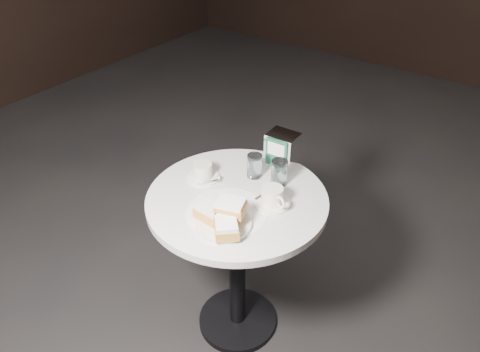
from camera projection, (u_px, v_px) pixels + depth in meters
name	position (u px, v px, depth m)	size (l,w,h in m)	color
ground	(238.00, 321.00, 2.22)	(7.00, 7.00, 0.00)	black
cafe_table	(237.00, 235.00, 1.90)	(0.70, 0.70, 0.74)	black
sugar_spill	(227.00, 212.00, 1.71)	(0.30, 0.30, 0.00)	white
beignet_plate	(223.00, 218.00, 1.63)	(0.26, 0.26, 0.10)	silver
coffee_cup_left	(203.00, 172.00, 1.88)	(0.17, 0.17, 0.07)	white
coffee_cup_right	(272.00, 197.00, 1.74)	(0.18, 0.18, 0.07)	white
water_glass_left	(254.00, 166.00, 1.88)	(0.07, 0.07, 0.10)	white
water_glass_right	(279.00, 173.00, 1.83)	(0.08, 0.08, 0.10)	silver
napkin_dispenser	(282.00, 149.00, 1.94)	(0.13, 0.11, 0.14)	white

